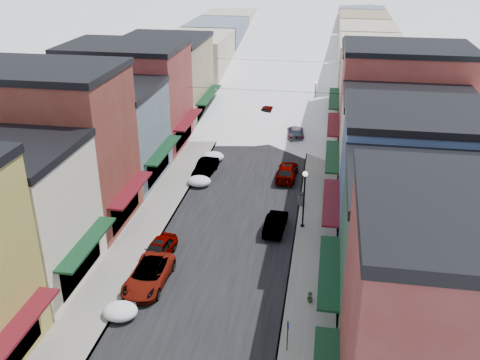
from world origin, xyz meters
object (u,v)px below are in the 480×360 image
(car_white_suv, at_px, (148,275))
(car_green_sedan, at_px, (276,223))
(car_dark_hatch, at_px, (205,168))
(trash_can, at_px, (301,199))
(car_silver_sedan, at_px, (158,250))
(streetlamp_near, at_px, (304,192))

(car_white_suv, relative_size, car_green_sedan, 1.26)
(car_dark_hatch, relative_size, trash_can, 4.06)
(car_silver_sedan, distance_m, car_dark_hatch, 14.95)
(car_silver_sedan, distance_m, streetlamp_near, 11.80)
(car_white_suv, bearing_deg, car_dark_hatch, 92.13)
(streetlamp_near, bearing_deg, car_dark_hatch, 137.86)
(car_dark_hatch, bearing_deg, streetlamp_near, -37.09)
(car_white_suv, relative_size, streetlamp_near, 1.10)
(car_green_sedan, bearing_deg, streetlamp_near, -157.01)
(car_white_suv, xyz_separation_m, car_green_sedan, (7.46, 8.49, -0.04))
(car_silver_sedan, height_order, car_dark_hatch, car_dark_hatch)
(car_silver_sedan, bearing_deg, car_green_sedan, 41.71)
(car_white_suv, bearing_deg, car_silver_sedan, 97.13)
(trash_can, bearing_deg, streetlamp_near, -84.59)
(car_green_sedan, xyz_separation_m, streetlamp_near, (2.05, 0.73, 2.44))
(car_silver_sedan, xyz_separation_m, car_dark_hatch, (0.00, 14.95, 0.02))
(car_white_suv, height_order, car_green_sedan, car_white_suv)
(car_dark_hatch, bearing_deg, car_green_sedan, -46.00)
(car_dark_hatch, bearing_deg, car_silver_sedan, -84.95)
(car_white_suv, distance_m, streetlamp_near, 13.46)
(car_dark_hatch, distance_m, streetlamp_near, 13.50)
(car_silver_sedan, distance_m, car_green_sedan, 9.43)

